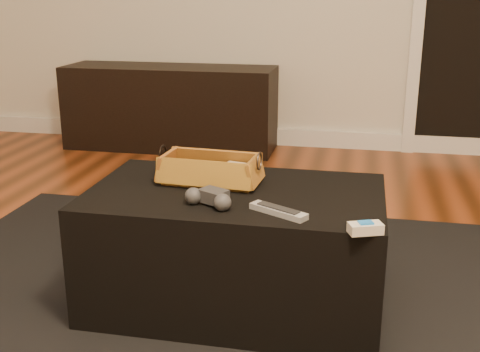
% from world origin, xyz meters
% --- Properties ---
extents(baseboard, '(5.00, 0.04, 0.12)m').
position_xyz_m(baseboard, '(0.00, 2.73, 0.06)').
color(baseboard, white).
rests_on(baseboard, floor).
extents(door_jamb_left, '(0.08, 0.05, 2.05)m').
position_xyz_m(door_jamb_left, '(0.85, 2.72, 1.02)').
color(door_jamb_left, white).
rests_on(door_jamb_left, floor).
extents(media_cabinet, '(1.47, 0.45, 0.58)m').
position_xyz_m(media_cabinet, '(-0.80, 2.51, 0.29)').
color(media_cabinet, black).
rests_on(media_cabinet, floor).
extents(area_rug, '(2.60, 2.00, 0.01)m').
position_xyz_m(area_rug, '(0.12, 0.35, 0.01)').
color(area_rug, black).
rests_on(area_rug, floor).
extents(ottoman, '(1.00, 0.60, 0.42)m').
position_xyz_m(ottoman, '(0.12, 0.40, 0.22)').
color(ottoman, black).
rests_on(ottoman, area_rug).
extents(tv_remote, '(0.19, 0.05, 0.02)m').
position_xyz_m(tv_remote, '(-0.00, 0.46, 0.45)').
color(tv_remote, black).
rests_on(tv_remote, wicker_basket).
extents(cloth_bundle, '(0.11, 0.09, 0.05)m').
position_xyz_m(cloth_bundle, '(0.11, 0.49, 0.47)').
color(cloth_bundle, tan).
rests_on(cloth_bundle, wicker_basket).
extents(wicker_basket, '(0.37, 0.21, 0.13)m').
position_xyz_m(wicker_basket, '(0.01, 0.47, 0.47)').
color(wicker_basket, '#976422').
rests_on(wicker_basket, ottoman).
extents(game_controller, '(0.18, 0.13, 0.06)m').
position_xyz_m(game_controller, '(0.07, 0.24, 0.46)').
color(game_controller, '#29292B').
rests_on(game_controller, ottoman).
extents(silver_remote, '(0.19, 0.13, 0.02)m').
position_xyz_m(silver_remote, '(0.29, 0.21, 0.44)').
color(silver_remote, '#A4A5AB').
rests_on(silver_remote, ottoman).
extents(cream_gadget, '(0.11, 0.08, 0.03)m').
position_xyz_m(cream_gadget, '(0.56, 0.11, 0.45)').
color(cream_gadget, beige).
rests_on(cream_gadget, ottoman).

